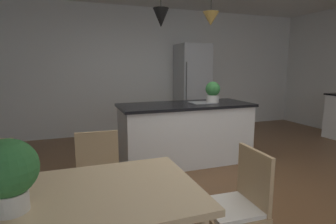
% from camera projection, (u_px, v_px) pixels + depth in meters
% --- Properties ---
extents(ground_plane, '(10.00, 8.40, 0.04)m').
position_uv_depth(ground_plane, '(213.00, 194.00, 3.15)').
color(ground_plane, brown).
extents(wall_back_kitchen, '(10.00, 0.12, 2.70)m').
position_uv_depth(wall_back_kitchen, '(142.00, 71.00, 5.94)').
color(wall_back_kitchen, silver).
rests_on(wall_back_kitchen, ground_plane).
extents(dining_table, '(1.86, 0.86, 0.74)m').
position_uv_depth(dining_table, '(32.00, 213.00, 1.45)').
color(dining_table, '#D1B284').
rests_on(dining_table, ground_plane).
extents(chair_far_right, '(0.42, 0.42, 0.87)m').
position_uv_depth(chair_far_right, '(99.00, 179.00, 2.37)').
color(chair_far_right, tan).
rests_on(chair_far_right, ground_plane).
extents(chair_kitchen_end, '(0.42, 0.42, 0.87)m').
position_uv_depth(chair_kitchen_end, '(237.00, 205.00, 1.92)').
color(chair_kitchen_end, tan).
rests_on(chair_kitchen_end, ground_plane).
extents(kitchen_island, '(1.99, 0.83, 0.91)m').
position_uv_depth(kitchen_island, '(185.00, 132.00, 4.09)').
color(kitchen_island, white).
rests_on(kitchen_island, ground_plane).
extents(refrigerator, '(0.66, 0.67, 1.93)m').
position_uv_depth(refrigerator, '(192.00, 89.00, 5.98)').
color(refrigerator, '#B2B5B7').
rests_on(refrigerator, ground_plane).
extents(pendant_over_island_main, '(0.22, 0.22, 0.72)m').
position_uv_depth(pendant_over_island_main, '(161.00, 18.00, 3.69)').
color(pendant_over_island_main, black).
extents(pendant_over_island_aux, '(0.24, 0.24, 0.66)m').
position_uv_depth(pendant_over_island_aux, '(211.00, 19.00, 3.94)').
color(pendant_over_island_aux, black).
extents(potted_plant_on_island, '(0.22, 0.22, 0.32)m').
position_uv_depth(potted_plant_on_island, '(213.00, 92.00, 4.14)').
color(potted_plant_on_island, beige).
rests_on(potted_plant_on_island, kitchen_island).
extents(potted_plant_on_table, '(0.29, 0.29, 0.37)m').
position_uv_depth(potted_plant_on_table, '(8.00, 172.00, 1.30)').
color(potted_plant_on_table, beige).
rests_on(potted_plant_on_table, dining_table).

